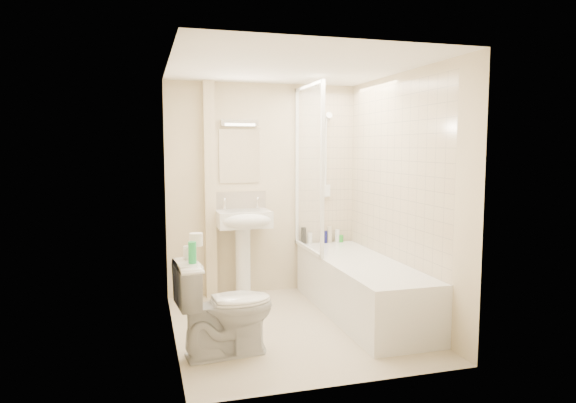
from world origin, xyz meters
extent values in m
plane|color=beige|center=(0.00, 0.00, 0.00)|extent=(2.50, 2.50, 0.00)
cube|color=beige|center=(0.00, 1.25, 1.20)|extent=(2.20, 0.02, 2.40)
cube|color=beige|center=(-1.10, 0.00, 1.20)|extent=(0.02, 2.50, 2.40)
cube|color=beige|center=(1.10, 0.00, 1.20)|extent=(0.02, 2.50, 2.40)
cube|color=white|center=(0.00, 0.00, 2.40)|extent=(2.20, 2.50, 0.02)
cube|color=beige|center=(0.75, 1.24, 1.42)|extent=(0.70, 0.01, 1.75)
cube|color=beige|center=(1.09, 0.15, 1.42)|extent=(0.01, 2.10, 1.75)
cube|color=beige|center=(-0.62, 1.19, 1.20)|extent=(0.12, 0.12, 2.40)
cube|color=beige|center=(-0.28, 1.24, 1.03)|extent=(0.60, 0.02, 0.30)
cube|color=white|center=(-0.28, 1.24, 1.58)|extent=(0.46, 0.01, 0.60)
cube|color=silver|center=(-0.28, 1.22, 1.95)|extent=(0.42, 0.07, 0.07)
cube|color=white|center=(0.75, 0.15, 0.28)|extent=(0.70, 2.10, 0.55)
cube|color=white|center=(0.75, 0.15, 0.49)|extent=(0.56, 1.96, 0.05)
cube|color=white|center=(0.40, 0.80, 1.45)|extent=(0.01, 0.90, 1.80)
cube|color=white|center=(0.40, 1.23, 1.45)|extent=(0.04, 0.04, 1.80)
cube|color=white|center=(0.40, 0.35, 1.45)|extent=(0.04, 0.04, 1.80)
cube|color=white|center=(0.40, 0.80, 2.33)|extent=(0.04, 0.90, 0.04)
cube|color=white|center=(0.40, 0.80, 0.57)|extent=(0.04, 0.90, 0.03)
cylinder|color=white|center=(0.75, 1.22, 1.55)|extent=(0.02, 0.02, 0.90)
cylinder|color=white|center=(0.75, 1.22, 1.10)|extent=(0.05, 0.05, 0.02)
cylinder|color=white|center=(0.75, 1.22, 2.00)|extent=(0.05, 0.05, 0.02)
cylinder|color=white|center=(0.75, 1.15, 2.03)|extent=(0.08, 0.11, 0.11)
cube|color=white|center=(0.75, 1.21, 1.17)|extent=(0.10, 0.05, 0.14)
cylinder|color=white|center=(0.73, 1.19, 1.60)|extent=(0.01, 0.13, 0.84)
cylinder|color=white|center=(-0.28, 1.08, 0.39)|extent=(0.17, 0.17, 0.78)
cube|color=white|center=(-0.28, 1.05, 0.90)|extent=(0.58, 0.45, 0.18)
ellipsoid|color=white|center=(-0.28, 0.88, 0.90)|extent=(0.58, 0.25, 0.18)
cube|color=silver|center=(-0.28, 1.05, 0.96)|extent=(0.40, 0.29, 0.04)
cylinder|color=white|center=(-0.47, 1.16, 1.04)|extent=(0.03, 0.03, 0.10)
cylinder|color=white|center=(-0.09, 1.16, 1.04)|extent=(0.03, 0.03, 0.10)
sphere|color=white|center=(-0.47, 1.16, 1.10)|extent=(0.04, 0.04, 0.04)
sphere|color=white|center=(-0.09, 1.16, 1.10)|extent=(0.04, 0.04, 0.04)
cylinder|color=black|center=(0.46, 1.16, 0.65)|extent=(0.06, 0.06, 0.20)
cylinder|color=white|center=(0.54, 1.16, 0.61)|extent=(0.06, 0.06, 0.13)
cylinder|color=#131354|center=(0.73, 1.16, 0.62)|extent=(0.05, 0.05, 0.14)
cylinder|color=beige|center=(0.79, 1.16, 0.65)|extent=(0.06, 0.06, 0.19)
cylinder|color=silver|center=(0.88, 1.16, 0.63)|extent=(0.06, 0.06, 0.15)
cylinder|color=green|center=(0.93, 1.16, 0.59)|extent=(0.06, 0.06, 0.08)
imported|color=white|center=(-0.72, -0.48, 0.40)|extent=(0.60, 0.87, 0.80)
cylinder|color=white|center=(-0.99, -0.41, 0.85)|extent=(0.10, 0.10, 0.10)
cylinder|color=white|center=(-0.94, -0.41, 0.95)|extent=(0.11, 0.11, 0.10)
cylinder|color=#26BA5B|center=(-0.98, -0.58, 0.88)|extent=(0.06, 0.06, 0.17)
camera|label=1|loc=(-1.34, -4.49, 1.68)|focal=32.00mm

